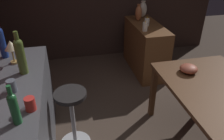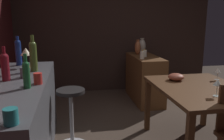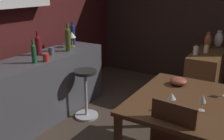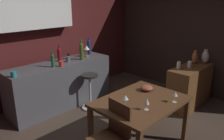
% 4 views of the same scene
% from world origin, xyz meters
% --- Properties ---
extents(wall_kitchen_back, '(5.20, 0.33, 2.60)m').
position_xyz_m(wall_kitchen_back, '(-0.06, 2.08, 1.41)').
color(wall_kitchen_back, '#4C1919').
rests_on(wall_kitchen_back, ground_plane).
extents(wall_side_right, '(0.10, 4.40, 2.60)m').
position_xyz_m(wall_side_right, '(2.55, 0.30, 1.30)').
color(wall_side_right, '#33231E').
rests_on(wall_side_right, ground_plane).
extents(dining_table, '(1.24, 0.93, 0.74)m').
position_xyz_m(dining_table, '(0.02, -0.41, 0.65)').
color(dining_table, '#56351E').
rests_on(dining_table, ground_plane).
extents(kitchen_counter, '(2.10, 0.60, 0.90)m').
position_xyz_m(kitchen_counter, '(-0.01, 1.53, 0.45)').
color(kitchen_counter, '#4C4C51').
rests_on(kitchen_counter, ground_plane).
extents(sideboard_cabinet, '(1.10, 0.44, 0.82)m').
position_xyz_m(sideboard_cabinet, '(1.76, -0.32, 0.41)').
color(sideboard_cabinet, brown).
rests_on(sideboard_cabinet, ground_plane).
extents(bar_stool, '(0.34, 0.34, 0.70)m').
position_xyz_m(bar_stool, '(0.30, 1.01, 0.38)').
color(bar_stool, '#262323').
rests_on(bar_stool, ground_plane).
extents(wine_glass_right, '(0.08, 0.08, 0.17)m').
position_xyz_m(wine_glass_right, '(-0.29, -0.39, 0.87)').
color(wine_glass_right, silver).
rests_on(wine_glass_right, dining_table).
extents(wine_glass_center, '(0.07, 0.07, 0.16)m').
position_xyz_m(wine_glass_center, '(-0.16, -0.63, 0.85)').
color(wine_glass_center, silver).
rests_on(wine_glass_center, dining_table).
extents(fruit_bowl, '(0.19, 0.19, 0.09)m').
position_xyz_m(fruit_bowl, '(0.35, -0.26, 0.78)').
color(fruit_bowl, '#9E4C38').
rests_on(fruit_bowl, dining_table).
extents(wine_bottle_cobalt, '(0.07, 0.07, 0.37)m').
position_xyz_m(wine_bottle_cobalt, '(0.83, 1.64, 1.08)').
color(wine_bottle_cobalt, navy).
rests_on(wine_bottle_cobalt, kitchen_counter).
extents(wine_bottle_ruby, '(0.08, 0.08, 0.33)m').
position_xyz_m(wine_bottle_ruby, '(0.05, 1.61, 1.05)').
color(wine_bottle_ruby, maroon).
rests_on(wine_bottle_ruby, kitchen_counter).
extents(wine_bottle_green, '(0.06, 0.06, 0.30)m').
position_xyz_m(wine_bottle_green, '(-0.25, 1.37, 1.03)').
color(wine_bottle_green, '#1E592D').
rests_on(wine_bottle_green, kitchen_counter).
extents(wine_bottle_olive, '(0.08, 0.08, 0.41)m').
position_xyz_m(wine_bottle_olive, '(0.44, 1.41, 1.09)').
color(wine_bottle_olive, '#475623').
rests_on(wine_bottle_olive, kitchen_counter).
extents(cup_slate, '(0.11, 0.08, 0.11)m').
position_xyz_m(cup_slate, '(0.14, 1.46, 0.95)').
color(cup_slate, '#515660').
rests_on(cup_slate, kitchen_counter).
extents(cup_red, '(0.11, 0.08, 0.10)m').
position_xyz_m(cup_red, '(-0.13, 1.30, 0.95)').
color(cup_red, red).
rests_on(cup_red, kitchen_counter).
extents(counter_lamp, '(0.13, 0.13, 0.24)m').
position_xyz_m(counter_lamp, '(0.67, 1.53, 1.08)').
color(counter_lamp, '#A58447').
rests_on(counter_lamp, kitchen_counter).
extents(pillar_candle_tall, '(0.07, 0.07, 0.15)m').
position_xyz_m(pillar_candle_tall, '(1.49, -0.18, 0.88)').
color(pillar_candle_tall, white).
rests_on(pillar_candle_tall, sideboard_cabinet).
extents(pillar_candle_short, '(0.08, 0.08, 0.14)m').
position_xyz_m(pillar_candle_short, '(1.71, -0.29, 0.88)').
color(pillar_candle_short, white).
rests_on(pillar_candle_short, sideboard_cabinet).
extents(vase_copper, '(0.11, 0.11, 0.27)m').
position_xyz_m(vase_copper, '(2.00, -0.24, 0.95)').
color(vase_copper, '#B26038').
rests_on(vase_copper, sideboard_cabinet).
extents(vase_ceramic_ivory, '(0.14, 0.14, 0.29)m').
position_xyz_m(vase_ceramic_ivory, '(2.18, -0.38, 0.96)').
color(vase_ceramic_ivory, beige).
rests_on(vase_ceramic_ivory, sideboard_cabinet).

